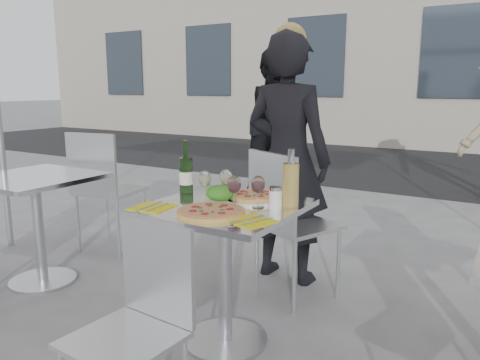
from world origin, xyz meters
The scene contains 21 objects.
ground centered at (0.00, 0.00, 0.00)m, with size 80.00×80.00×0.00m, color #606062.
street_asphalt centered at (0.00, 6.50, 0.00)m, with size 24.00×5.00×0.00m, color black.
main_table centered at (0.00, 0.00, 0.54)m, with size 0.72×0.72×0.75m.
side_table_left centered at (-1.50, 0.00, 0.54)m, with size 0.72×0.72×0.75m.
chair_far centered at (0.04, 0.63, 0.56)m, with size 0.57×0.58×0.95m.
chair_near centered at (0.05, -0.68, 0.48)m, with size 0.40×0.41×0.82m.
side_chair_lfar centered at (-1.59, 0.67, 0.58)m, with size 0.52×0.53×0.98m.
woman_diner centered at (-0.11, 0.96, 0.84)m, with size 0.61×0.40×1.68m, color black.
pedestrian_a centered at (-1.48, 3.50, 0.89)m, with size 0.87×0.68×1.79m, color black.
pizza_near centered at (0.04, -0.17, 0.76)m, with size 0.32×0.32×0.02m.
pizza_far centered at (0.08, 0.17, 0.77)m, with size 0.31×0.31×0.03m.
salad_plate centered at (-0.05, 0.05, 0.79)m, with size 0.22×0.22×0.09m.
wine_bottle centered at (-0.31, 0.09, 0.86)m, with size 0.07×0.08×0.29m.
carafe centered at (0.31, 0.10, 0.87)m, with size 0.08×0.08×0.29m.
sugar_shaker centered at (0.25, 0.06, 0.80)m, with size 0.06×0.06×0.11m.
wineglass_white_a centered at (-0.13, 0.02, 0.86)m, with size 0.07×0.07×0.16m.
wineglass_white_b centered at (-0.06, 0.11, 0.86)m, with size 0.07×0.07×0.16m.
wineglass_red_a centered at (0.07, -0.02, 0.86)m, with size 0.07×0.07×0.16m.
wineglass_red_b centered at (0.17, 0.04, 0.86)m, with size 0.07×0.07×0.16m.
napkin_left centered at (-0.27, -0.23, 0.75)m, with size 0.20×0.20×0.01m.
napkin_right centered at (0.26, -0.19, 0.75)m, with size 0.23×0.23×0.01m.
Camera 1 is at (1.23, -1.89, 1.33)m, focal length 35.00 mm.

